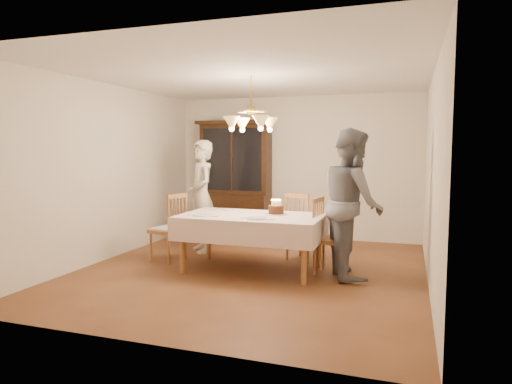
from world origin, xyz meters
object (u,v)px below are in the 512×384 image
(dining_table, at_px, (251,220))
(chair_far_side, at_px, (304,230))
(china_hutch, at_px, (235,181))
(birthday_cake, at_px, (276,210))
(elderly_woman, at_px, (202,196))

(dining_table, distance_m, chair_far_side, 0.99)
(dining_table, height_order, china_hutch, china_hutch)
(dining_table, xyz_separation_m, birthday_cake, (0.31, 0.13, 0.13))
(china_hutch, relative_size, chair_far_side, 2.16)
(dining_table, height_order, chair_far_side, chair_far_side)
(chair_far_side, xyz_separation_m, birthday_cake, (-0.23, -0.67, 0.37))
(birthday_cake, bearing_deg, chair_far_side, 70.89)
(dining_table, xyz_separation_m, elderly_woman, (-1.13, 0.83, 0.21))
(chair_far_side, bearing_deg, elderly_woman, 178.86)
(chair_far_side, distance_m, birthday_cake, 0.80)
(china_hutch, height_order, birthday_cake, china_hutch)
(birthday_cake, bearing_deg, china_hutch, 123.55)
(china_hutch, xyz_separation_m, elderly_woman, (-0.03, -1.42, -0.15))
(china_hutch, xyz_separation_m, chair_far_side, (1.64, -1.45, -0.60))
(china_hutch, bearing_deg, elderly_woman, -91.12)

